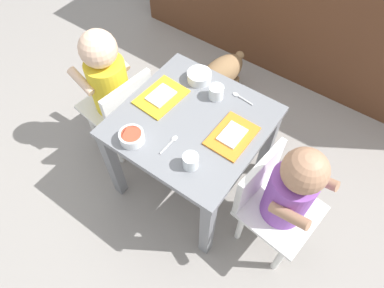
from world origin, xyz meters
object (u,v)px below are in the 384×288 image
(dog, at_px, (216,76))
(spoon_by_left_tray, at_px, (241,97))
(water_cup_left, at_px, (216,93))
(veggie_bowl_near, at_px, (132,137))
(spoon_by_right_tray, at_px, (171,143))
(food_tray_right, at_px, (232,136))
(water_cup_right, at_px, (191,162))
(seated_child_right, at_px, (287,192))
(cereal_bowl_right_side, at_px, (199,76))
(seated_child_left, at_px, (109,82))
(dining_table, at_px, (192,133))
(food_tray_left, at_px, (161,96))

(dog, distance_m, spoon_by_left_tray, 0.52)
(dog, bearing_deg, water_cup_left, -59.12)
(veggie_bowl_near, distance_m, spoon_by_right_tray, 0.15)
(dog, bearing_deg, food_tray_right, -52.73)
(water_cup_right, xyz_separation_m, spoon_by_left_tray, (-0.02, 0.38, -0.02))
(seated_child_right, height_order, cereal_bowl_right_side, seated_child_right)
(spoon_by_left_tray, bearing_deg, seated_child_left, -157.94)
(food_tray_right, xyz_separation_m, spoon_by_left_tray, (-0.07, 0.19, -0.00))
(dining_table, height_order, food_tray_left, food_tray_left)
(water_cup_left, relative_size, cereal_bowl_right_side, 0.60)
(seated_child_right, bearing_deg, food_tray_left, 175.10)
(dog, distance_m, spoon_by_right_tray, 0.74)
(food_tray_left, distance_m, spoon_by_right_tray, 0.23)
(dog, distance_m, veggie_bowl_near, 0.79)
(seated_child_left, distance_m, dog, 0.62)
(seated_child_left, relative_size, water_cup_left, 11.19)
(food_tray_left, xyz_separation_m, water_cup_left, (0.18, 0.13, 0.02))
(food_tray_right, bearing_deg, veggie_bowl_near, -141.90)
(food_tray_right, bearing_deg, dining_table, -172.90)
(veggie_bowl_near, bearing_deg, seated_child_left, 148.07)
(food_tray_left, bearing_deg, food_tray_right, 0.00)
(food_tray_left, height_order, water_cup_right, water_cup_right)
(seated_child_right, distance_m, spoon_by_right_tray, 0.46)
(food_tray_left, bearing_deg, spoon_by_left_tray, 35.15)
(water_cup_left, xyz_separation_m, cereal_bowl_right_side, (-0.11, 0.04, -0.00))
(food_tray_left, relative_size, spoon_by_right_tray, 2.10)
(seated_child_right, bearing_deg, water_cup_left, 156.81)
(dog, height_order, water_cup_left, water_cup_left)
(seated_child_right, bearing_deg, veggie_bowl_near, -162.55)
(spoon_by_right_tray, bearing_deg, spoon_by_left_tray, 75.01)
(water_cup_left, bearing_deg, spoon_by_left_tray, 32.55)
(seated_child_right, bearing_deg, seated_child_left, 178.62)
(dining_table, bearing_deg, water_cup_left, 86.22)
(dining_table, relative_size, food_tray_left, 2.68)
(seated_child_left, bearing_deg, food_tray_right, 2.91)
(cereal_bowl_right_side, bearing_deg, dining_table, -62.49)
(spoon_by_right_tray, bearing_deg, food_tray_left, 137.42)
(seated_child_left, height_order, spoon_by_right_tray, seated_child_left)
(food_tray_right, distance_m, spoon_by_right_tray, 0.23)
(seated_child_left, distance_m, spoon_by_left_tray, 0.58)
(seated_child_left, height_order, spoon_by_left_tray, seated_child_left)
(seated_child_left, xyz_separation_m, seated_child_right, (0.88, -0.02, -0.01))
(dining_table, relative_size, spoon_by_right_tray, 5.63)
(seated_child_left, bearing_deg, seated_child_right, -1.38)
(seated_child_left, relative_size, seated_child_right, 1.03)
(seated_child_left, xyz_separation_m, veggie_bowl_near, (0.32, -0.20, 0.07))
(dining_table, xyz_separation_m, water_cup_right, (0.12, -0.17, 0.11))
(dining_table, height_order, food_tray_right, food_tray_right)
(food_tray_right, bearing_deg, spoon_by_left_tray, 111.79)
(dog, height_order, water_cup_right, water_cup_right)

